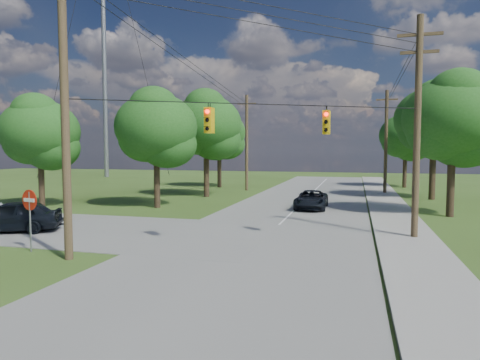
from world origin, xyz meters
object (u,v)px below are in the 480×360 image
(pole_north_w, at_px, (247,142))
(pole_north_e, at_px, (386,141))
(pole_ne, at_px, (417,124))
(car_cross_dark, at_px, (12,216))
(do_not_enter_sign, at_px, (30,207))
(pole_sw, at_px, (65,98))
(car_main_north, at_px, (311,200))

(pole_north_w, bearing_deg, pole_north_e, 0.00)
(pole_ne, distance_m, car_cross_dark, 20.71)
(pole_north_w, distance_m, car_cross_dark, 26.71)
(car_cross_dark, distance_m, do_not_enter_sign, 5.34)
(pole_sw, bearing_deg, pole_ne, 29.38)
(pole_sw, height_order, do_not_enter_sign, pole_sw)
(pole_sw, bearing_deg, pole_north_e, 65.48)
(pole_sw, relative_size, do_not_enter_sign, 4.58)
(pole_sw, bearing_deg, pole_north_w, 90.77)
(pole_sw, relative_size, pole_north_w, 1.20)
(pole_north_e, bearing_deg, pole_ne, -90.00)
(pole_ne, bearing_deg, pole_sw, -150.62)
(pole_north_e, bearing_deg, pole_north_w, 180.00)
(pole_north_e, height_order, car_main_north, pole_north_e)
(pole_ne, height_order, car_main_north, pole_ne)
(pole_north_e, relative_size, car_main_north, 2.13)
(pole_ne, distance_m, pole_north_w, 26.03)
(pole_ne, relative_size, car_cross_dark, 2.19)
(pole_ne, distance_m, car_main_north, 11.91)
(pole_ne, height_order, do_not_enter_sign, pole_ne)
(pole_ne, bearing_deg, car_main_north, 122.23)
(pole_north_w, xyz_separation_m, car_cross_dark, (-5.95, -25.69, -4.28))
(pole_sw, distance_m, do_not_enter_sign, 4.94)
(car_main_north, relative_size, do_not_enter_sign, 1.80)
(car_cross_dark, xyz_separation_m, do_not_enter_sign, (4.06, -3.31, 1.04))
(pole_sw, distance_m, car_main_north, 19.31)
(car_main_north, bearing_deg, pole_sw, -114.77)
(car_cross_dark, bearing_deg, pole_sw, 34.08)
(pole_sw, distance_m, pole_north_w, 29.62)
(pole_north_w, distance_m, car_main_north, 15.75)
(pole_north_w, height_order, do_not_enter_sign, pole_north_w)
(car_main_north, bearing_deg, pole_north_e, 65.26)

